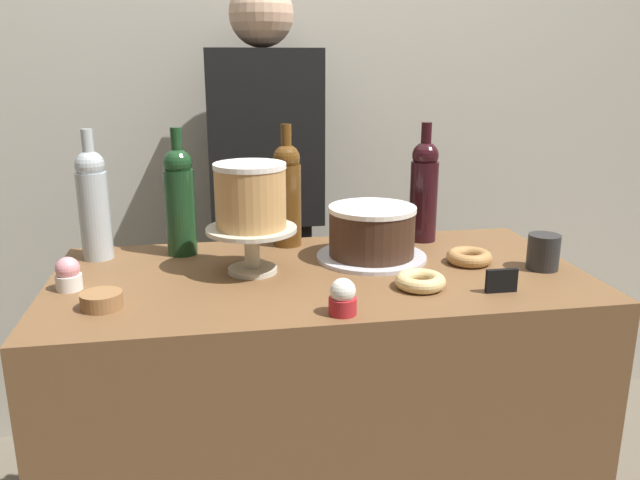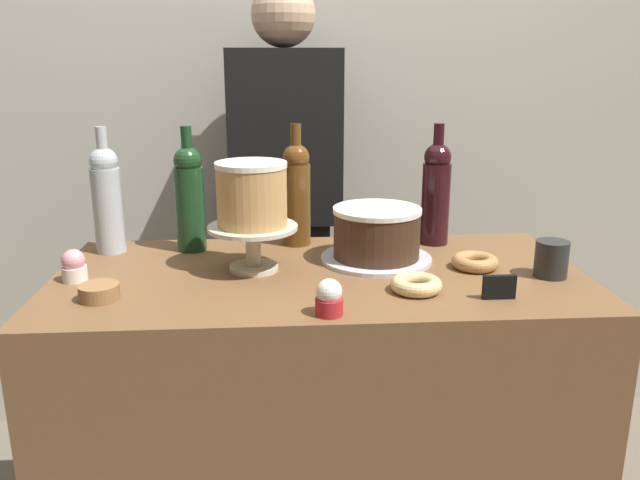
% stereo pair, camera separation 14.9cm
% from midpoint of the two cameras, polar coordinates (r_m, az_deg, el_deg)
% --- Properties ---
extents(back_wall, '(6.00, 0.05, 2.60)m').
position_cam_midpoint_polar(back_wall, '(2.31, -5.81, 14.13)').
color(back_wall, '#BCB7A8').
rests_on(back_wall, ground_plane).
extents(display_counter, '(1.25, 0.62, 0.88)m').
position_cam_midpoint_polar(display_counter, '(1.70, -2.61, -17.11)').
color(display_counter, brown).
rests_on(display_counter, ground_plane).
extents(cake_stand_pedestal, '(0.21, 0.21, 0.11)m').
position_cam_midpoint_polar(cake_stand_pedestal, '(1.51, -8.94, -0.19)').
color(cake_stand_pedestal, beige).
rests_on(cake_stand_pedestal, display_counter).
extents(white_layer_cake, '(0.17, 0.17, 0.15)m').
position_cam_midpoint_polar(white_layer_cake, '(1.48, -9.12, 3.91)').
color(white_layer_cake, tan).
rests_on(white_layer_cake, cake_stand_pedestal).
extents(silver_serving_platter, '(0.28, 0.28, 0.01)m').
position_cam_midpoint_polar(silver_serving_platter, '(1.61, 1.99, -1.54)').
color(silver_serving_platter, silver).
rests_on(silver_serving_platter, display_counter).
extents(chocolate_round_cake, '(0.22, 0.22, 0.13)m').
position_cam_midpoint_polar(chocolate_round_cake, '(1.59, 2.01, 0.79)').
color(chocolate_round_cake, '#3D2619').
rests_on(chocolate_round_cake, silver_serving_platter).
extents(wine_bottle_amber, '(0.08, 0.08, 0.33)m').
position_cam_midpoint_polar(wine_bottle_amber, '(1.71, -5.49, 4.20)').
color(wine_bottle_amber, '#5B3814').
rests_on(wine_bottle_amber, display_counter).
extents(wine_bottle_green, '(0.08, 0.08, 0.33)m').
position_cam_midpoint_polar(wine_bottle_green, '(1.67, -14.94, 3.51)').
color(wine_bottle_green, '#193D1E').
rests_on(wine_bottle_green, display_counter).
extents(wine_bottle_dark_red, '(0.08, 0.08, 0.33)m').
position_cam_midpoint_polar(wine_bottle_dark_red, '(1.76, 6.89, 4.50)').
color(wine_bottle_dark_red, black).
rests_on(wine_bottle_dark_red, display_counter).
extents(wine_bottle_clear, '(0.08, 0.08, 0.33)m').
position_cam_midpoint_polar(wine_bottle_clear, '(1.70, -21.99, 3.09)').
color(wine_bottle_clear, '#B2BCC1').
rests_on(wine_bottle_clear, display_counter).
extents(cupcake_vanilla, '(0.06, 0.06, 0.07)m').
position_cam_midpoint_polar(cupcake_vanilla, '(1.26, -1.51, -5.23)').
color(cupcake_vanilla, red).
rests_on(cupcake_vanilla, display_counter).
extents(cupcake_strawberry, '(0.06, 0.06, 0.07)m').
position_cam_midpoint_polar(cupcake_strawberry, '(1.52, -24.24, -2.88)').
color(cupcake_strawberry, white).
rests_on(cupcake_strawberry, display_counter).
extents(donut_maple, '(0.11, 0.11, 0.03)m').
position_cam_midpoint_polar(donut_maple, '(1.60, 10.63, -1.55)').
color(donut_maple, '#B27F47').
rests_on(donut_maple, display_counter).
extents(donut_glazed, '(0.11, 0.11, 0.03)m').
position_cam_midpoint_polar(donut_glazed, '(1.41, 5.99, -3.72)').
color(donut_glazed, '#E0C17F').
rests_on(donut_glazed, display_counter).
extents(cookie_stack, '(0.08, 0.08, 0.03)m').
position_cam_midpoint_polar(cookie_stack, '(1.39, -21.89, -5.08)').
color(cookie_stack, olive).
rests_on(cookie_stack, display_counter).
extents(price_sign_chalkboard, '(0.07, 0.01, 0.05)m').
position_cam_midpoint_polar(price_sign_chalkboard, '(1.41, 13.06, -3.62)').
color(price_sign_chalkboard, black).
rests_on(price_sign_chalkboard, display_counter).
extents(coffee_cup_ceramic, '(0.08, 0.08, 0.08)m').
position_cam_midpoint_polar(coffee_cup_ceramic, '(1.59, 16.86, -1.06)').
color(coffee_cup_ceramic, '#282828').
rests_on(coffee_cup_ceramic, display_counter).
extents(barista_figure, '(0.36, 0.22, 1.60)m').
position_cam_midpoint_polar(barista_figure, '(2.14, -6.82, 1.48)').
color(barista_figure, black).
rests_on(barista_figure, ground_plane).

